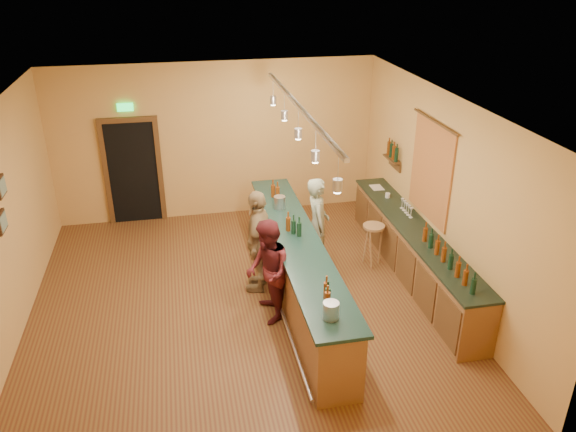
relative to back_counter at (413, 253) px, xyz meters
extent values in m
plane|color=#5E2D1B|center=(-2.97, -0.18, -0.49)|extent=(7.00, 7.00, 0.00)
cube|color=silver|center=(-2.97, -0.18, 2.71)|extent=(6.50, 7.00, 0.02)
cube|color=#DDA552|center=(-2.97, 3.32, 1.11)|extent=(6.50, 0.02, 3.20)
cube|color=#DDA552|center=(-2.97, -3.68, 1.11)|extent=(6.50, 0.02, 3.20)
cube|color=#DDA552|center=(-6.22, -0.18, 1.11)|extent=(0.02, 7.00, 3.20)
cube|color=#DDA552|center=(0.28, -0.18, 1.11)|extent=(0.02, 7.00, 3.20)
cube|color=black|center=(-4.67, 3.30, 0.56)|extent=(0.95, 0.06, 2.10)
cube|color=#543919|center=(-5.19, 3.28, 0.56)|extent=(0.10, 0.08, 2.10)
cube|color=#543919|center=(-4.14, 3.28, 0.56)|extent=(0.10, 0.08, 2.10)
cube|color=#543919|center=(-4.67, 3.28, 1.66)|extent=(1.15, 0.08, 0.10)
cube|color=#19E54C|center=(-4.67, 3.27, 1.91)|extent=(0.30, 0.04, 0.15)
cube|color=#A62C21|center=(0.26, 0.22, 1.36)|extent=(0.03, 1.40, 1.60)
cube|color=#543919|center=(0.19, 1.72, 1.06)|extent=(0.16, 0.55, 0.03)
cube|color=#543919|center=(0.26, 1.72, 0.96)|extent=(0.03, 0.55, 0.18)
cube|color=brown|center=(0.00, 0.02, -0.04)|extent=(0.55, 4.50, 0.90)
cube|color=black|center=(0.00, 0.02, 0.43)|extent=(0.60, 4.55, 0.04)
cylinder|color=silver|center=(0.00, 1.32, 0.50)|extent=(0.09, 0.09, 0.09)
cube|color=silver|center=(-0.03, 1.82, 0.46)|extent=(0.22, 0.30, 0.01)
cube|color=brown|center=(-2.05, -0.18, 0.01)|extent=(0.60, 5.00, 1.00)
cube|color=#152E28|center=(-2.05, -0.18, 0.54)|extent=(0.70, 5.10, 0.05)
cylinder|color=silver|center=(-2.41, -0.18, -0.34)|extent=(0.05, 5.00, 0.05)
cylinder|color=silver|center=(-2.10, -2.28, 0.67)|extent=(0.20, 0.20, 0.22)
cylinder|color=silver|center=(-2.10, 1.02, 0.67)|extent=(0.20, 0.20, 0.22)
cube|color=silver|center=(-2.05, -0.18, 2.65)|extent=(0.06, 4.60, 0.05)
cylinder|color=silver|center=(-2.05, -2.18, 2.46)|extent=(0.01, 0.01, 0.35)
cylinder|color=#A5A5AD|center=(-2.05, -2.18, 2.26)|extent=(0.11, 0.11, 0.14)
cylinder|color=#FFEABF|center=(-2.05, -2.18, 2.18)|extent=(0.08, 0.08, 0.02)
cylinder|color=silver|center=(-2.05, -1.18, 2.46)|extent=(0.01, 0.01, 0.35)
cylinder|color=#A5A5AD|center=(-2.05, -1.18, 2.26)|extent=(0.11, 0.11, 0.14)
cylinder|color=#FFEABF|center=(-2.05, -1.18, 2.18)|extent=(0.08, 0.08, 0.02)
cylinder|color=silver|center=(-2.05, -0.18, 2.46)|extent=(0.01, 0.01, 0.35)
cylinder|color=#A5A5AD|center=(-2.05, -0.18, 2.26)|extent=(0.11, 0.11, 0.14)
cylinder|color=#FFEABF|center=(-2.05, -0.18, 2.18)|extent=(0.08, 0.08, 0.02)
cylinder|color=silver|center=(-2.05, 0.82, 2.46)|extent=(0.01, 0.01, 0.35)
cylinder|color=#A5A5AD|center=(-2.05, 0.82, 2.26)|extent=(0.11, 0.11, 0.14)
cylinder|color=#FFEABF|center=(-2.05, 0.82, 2.18)|extent=(0.08, 0.08, 0.02)
cylinder|color=silver|center=(-2.05, 1.82, 2.46)|extent=(0.01, 0.01, 0.35)
cylinder|color=#A5A5AD|center=(-2.05, 1.82, 2.26)|extent=(0.11, 0.11, 0.14)
cylinder|color=#FFEABF|center=(-2.05, 1.82, 2.18)|extent=(0.08, 0.08, 0.02)
imported|color=gray|center=(-1.50, 0.69, 0.35)|extent=(0.47, 0.65, 1.68)
imported|color=#59191E|center=(-2.60, -0.65, 0.32)|extent=(0.62, 0.79, 1.62)
imported|color=#997A51|center=(-2.60, 0.23, 0.38)|extent=(0.73, 1.10, 1.74)
cylinder|color=olive|center=(-0.52, 0.56, 0.28)|extent=(0.38, 0.38, 0.04)
cylinder|color=olive|center=(-0.38, 0.56, -0.12)|extent=(0.04, 0.04, 0.74)
cylinder|color=olive|center=(-0.60, 0.68, -0.12)|extent=(0.04, 0.04, 0.74)
cylinder|color=olive|center=(-0.60, 0.43, -0.12)|extent=(0.04, 0.04, 0.74)
camera|label=1|loc=(-3.75, -7.70, 4.60)|focal=35.00mm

